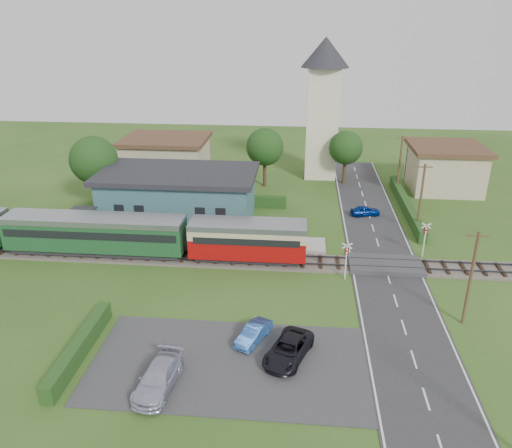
# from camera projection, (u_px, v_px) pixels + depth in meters

# --- Properties ---
(ground) EXTENTS (120.00, 120.00, 0.00)m
(ground) POSITION_uv_depth(u_px,v_px,m) (267.00, 273.00, 41.74)
(ground) COLOR #2D4C19
(railway_track) EXTENTS (76.00, 3.20, 0.49)m
(railway_track) POSITION_uv_depth(u_px,v_px,m) (269.00, 261.00, 43.54)
(railway_track) COLOR #4C443D
(railway_track) RESTS_ON ground
(road) EXTENTS (6.00, 70.00, 0.05)m
(road) POSITION_uv_depth(u_px,v_px,m) (389.00, 278.00, 40.87)
(road) COLOR #28282B
(road) RESTS_ON ground
(car_park) EXTENTS (17.00, 9.00, 0.08)m
(car_park) POSITION_uv_depth(u_px,v_px,m) (229.00, 364.00, 30.84)
(car_park) COLOR #333335
(car_park) RESTS_ON ground
(crossing_deck) EXTENTS (6.20, 3.40, 0.45)m
(crossing_deck) POSITION_uv_depth(u_px,v_px,m) (385.00, 265.00, 42.63)
(crossing_deck) COLOR #333335
(crossing_deck) RESTS_ON ground
(platform) EXTENTS (30.00, 3.00, 0.45)m
(platform) POSITION_uv_depth(u_px,v_px,m) (166.00, 240.00, 47.29)
(platform) COLOR gray
(platform) RESTS_ON ground
(equipment_hut) EXTENTS (2.30, 2.30, 2.55)m
(equipment_hut) POSITION_uv_depth(u_px,v_px,m) (83.00, 223.00, 47.39)
(equipment_hut) COLOR beige
(equipment_hut) RESTS_ON platform
(station_building) EXTENTS (16.00, 9.00, 5.30)m
(station_building) POSITION_uv_depth(u_px,v_px,m) (179.00, 195.00, 51.66)
(station_building) COLOR #3C6769
(station_building) RESTS_ON ground
(train) EXTENTS (43.20, 2.90, 3.40)m
(train) POSITION_uv_depth(u_px,v_px,m) (61.00, 232.00, 44.34)
(train) COLOR #232328
(train) RESTS_ON ground
(church_tower) EXTENTS (6.00, 6.00, 17.60)m
(church_tower) POSITION_uv_depth(u_px,v_px,m) (323.00, 98.00, 63.06)
(church_tower) COLOR beige
(church_tower) RESTS_ON ground
(house_west) EXTENTS (10.80, 8.80, 5.50)m
(house_west) POSITION_uv_depth(u_px,v_px,m) (167.00, 158.00, 64.90)
(house_west) COLOR tan
(house_west) RESTS_ON ground
(house_east) EXTENTS (8.80, 8.80, 5.50)m
(house_east) POSITION_uv_depth(u_px,v_px,m) (444.00, 167.00, 60.97)
(house_east) COLOR tan
(house_east) RESTS_ON ground
(hedge_carpark) EXTENTS (0.80, 9.00, 1.20)m
(hedge_carpark) POSITION_uv_depth(u_px,v_px,m) (80.00, 347.00, 31.44)
(hedge_carpark) COLOR #193814
(hedge_carpark) RESTS_ON ground
(hedge_roadside) EXTENTS (0.80, 18.00, 1.20)m
(hedge_roadside) POSITION_uv_depth(u_px,v_px,m) (406.00, 205.00, 54.97)
(hedge_roadside) COLOR #193814
(hedge_roadside) RESTS_ON ground
(hedge_station) EXTENTS (22.00, 0.80, 1.30)m
(hedge_station) POSITION_uv_depth(u_px,v_px,m) (189.00, 199.00, 56.58)
(hedge_station) COLOR #193814
(hedge_station) RESTS_ON ground
(tree_a) EXTENTS (5.20, 5.20, 8.00)m
(tree_a) POSITION_uv_depth(u_px,v_px,m) (94.00, 160.00, 54.24)
(tree_a) COLOR #332316
(tree_a) RESTS_ON ground
(tree_b) EXTENTS (4.60, 4.60, 7.34)m
(tree_b) POSITION_uv_depth(u_px,v_px,m) (265.00, 147.00, 61.09)
(tree_b) COLOR #332316
(tree_b) RESTS_ON ground
(tree_c) EXTENTS (4.20, 4.20, 6.78)m
(tree_c) POSITION_uv_depth(u_px,v_px,m) (346.00, 148.00, 62.20)
(tree_c) COLOR #332316
(tree_c) RESTS_ON ground
(utility_pole_b) EXTENTS (1.40, 0.22, 7.00)m
(utility_pole_b) POSITION_uv_depth(u_px,v_px,m) (471.00, 277.00, 33.61)
(utility_pole_b) COLOR #473321
(utility_pole_b) RESTS_ON ground
(utility_pole_c) EXTENTS (1.40, 0.22, 7.00)m
(utility_pole_c) POSITION_uv_depth(u_px,v_px,m) (421.00, 198.00, 48.29)
(utility_pole_c) COLOR #473321
(utility_pole_c) RESTS_ON ground
(utility_pole_d) EXTENTS (1.40, 0.22, 7.00)m
(utility_pole_d) POSITION_uv_depth(u_px,v_px,m) (400.00, 164.00, 59.31)
(utility_pole_d) COLOR #473321
(utility_pole_d) RESTS_ON ground
(crossing_signal_near) EXTENTS (0.84, 0.28, 3.28)m
(crossing_signal_near) POSITION_uv_depth(u_px,v_px,m) (346.00, 256.00, 39.99)
(crossing_signal_near) COLOR silver
(crossing_signal_near) RESTS_ON ground
(crossing_signal_far) EXTENTS (0.84, 0.28, 3.28)m
(crossing_signal_far) POSITION_uv_depth(u_px,v_px,m) (425.00, 235.00, 43.77)
(crossing_signal_far) COLOR silver
(crossing_signal_far) RESTS_ON ground
(streetlamp_west) EXTENTS (0.30, 0.30, 5.15)m
(streetlamp_west) POSITION_uv_depth(u_px,v_px,m) (100.00, 165.00, 60.82)
(streetlamp_west) COLOR #3F3F47
(streetlamp_west) RESTS_ON ground
(streetlamp_east) EXTENTS (0.30, 0.30, 5.15)m
(streetlamp_east) POSITION_uv_depth(u_px,v_px,m) (407.00, 158.00, 63.97)
(streetlamp_east) COLOR #3F3F47
(streetlamp_east) RESTS_ON ground
(car_on_road) EXTENTS (3.31, 1.94, 1.06)m
(car_on_road) POSITION_uv_depth(u_px,v_px,m) (365.00, 211.00, 53.47)
(car_on_road) COLOR navy
(car_on_road) RESTS_ON road
(car_park_blue) EXTENTS (2.44, 3.52, 1.10)m
(car_park_blue) POSITION_uv_depth(u_px,v_px,m) (254.00, 333.00, 32.80)
(car_park_blue) COLOR #27529C
(car_park_blue) RESTS_ON car_park
(car_park_silver) EXTENTS (2.38, 4.84, 1.35)m
(car_park_silver) POSITION_uv_depth(u_px,v_px,m) (158.00, 378.00, 28.59)
(car_park_silver) COLOR #A8ABC1
(car_park_silver) RESTS_ON car_park
(car_park_dark) EXTENTS (3.50, 4.94, 1.25)m
(car_park_dark) POSITION_uv_depth(u_px,v_px,m) (288.00, 349.00, 31.10)
(car_park_dark) COLOR black
(car_park_dark) RESTS_ON car_park
(pedestrian_near) EXTENTS (0.79, 0.59, 1.98)m
(pedestrian_near) POSITION_uv_depth(u_px,v_px,m) (242.00, 232.00, 46.08)
(pedestrian_near) COLOR gray
(pedestrian_near) RESTS_ON platform
(pedestrian_far) EXTENTS (0.91, 1.00, 1.68)m
(pedestrian_far) POSITION_uv_depth(u_px,v_px,m) (84.00, 228.00, 47.31)
(pedestrian_far) COLOR gray
(pedestrian_far) RESTS_ON platform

